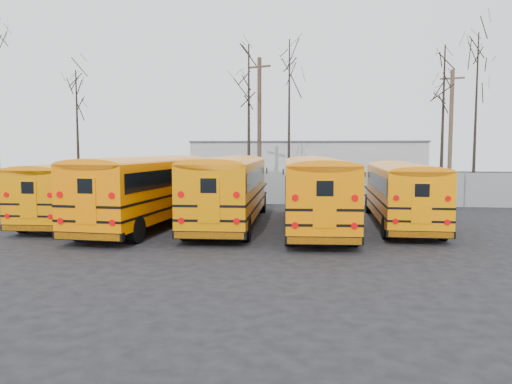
% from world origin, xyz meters
% --- Properties ---
extents(ground, '(120.00, 120.00, 0.00)m').
position_xyz_m(ground, '(0.00, 0.00, 0.00)').
color(ground, black).
rests_on(ground, ground).
extents(fence, '(40.00, 0.04, 2.00)m').
position_xyz_m(fence, '(0.00, 12.00, 1.00)').
color(fence, gray).
rests_on(fence, ground).
extents(distant_building, '(22.00, 8.00, 4.00)m').
position_xyz_m(distant_building, '(2.00, 32.00, 2.00)').
color(distant_building, '#B8B9B3').
rests_on(distant_building, ground).
extents(bus_a, '(2.75, 10.12, 2.80)m').
position_xyz_m(bus_a, '(-7.24, 3.25, 1.64)').
color(bus_a, black).
rests_on(bus_a, ground).
extents(bus_b, '(3.22, 11.27, 3.12)m').
position_xyz_m(bus_b, '(-3.61, 2.12, 1.83)').
color(bus_b, black).
rests_on(bus_b, ground).
extents(bus_c, '(3.20, 11.24, 3.11)m').
position_xyz_m(bus_c, '(-0.18, 2.93, 1.82)').
color(bus_c, black).
rests_on(bus_c, ground).
extents(bus_d, '(3.48, 11.19, 3.09)m').
position_xyz_m(bus_d, '(3.60, 2.46, 1.81)').
color(bus_d, black).
rests_on(bus_d, ground).
extents(bus_e, '(2.43, 10.16, 2.84)m').
position_xyz_m(bus_e, '(7.30, 3.95, 1.66)').
color(bus_e, black).
rests_on(bus_e, ground).
extents(utility_pole_left, '(1.72, 0.77, 10.09)m').
position_xyz_m(utility_pole_left, '(-1.02, 18.65, 5.18)').
color(utility_pole_left, '#483428').
rests_on(utility_pole_left, ground).
extents(utility_pole_right, '(1.49, 0.49, 8.51)m').
position_xyz_m(utility_pole_right, '(12.01, 15.93, 4.37)').
color(utility_pole_right, brown).
rests_on(utility_pole_right, ground).
extents(tree_1, '(0.26, 0.26, 9.24)m').
position_xyz_m(tree_1, '(-14.62, 17.01, 4.62)').
color(tree_1, black).
rests_on(tree_1, ground).
extents(tree_2, '(0.26, 0.26, 10.41)m').
position_xyz_m(tree_2, '(-1.30, 15.43, 5.20)').
color(tree_2, black).
rests_on(tree_2, ground).
extents(tree_3, '(0.26, 0.26, 11.13)m').
position_xyz_m(tree_3, '(1.28, 17.59, 5.57)').
color(tree_3, black).
rests_on(tree_3, ground).
extents(tree_4, '(0.26, 0.26, 9.74)m').
position_xyz_m(tree_4, '(11.08, 14.00, 4.87)').
color(tree_4, black).
rests_on(tree_4, ground).
extents(tree_5, '(0.26, 0.26, 11.21)m').
position_xyz_m(tree_5, '(14.03, 17.76, 5.61)').
color(tree_5, black).
rests_on(tree_5, ground).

